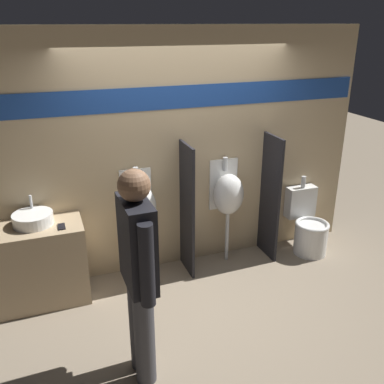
{
  "coord_description": "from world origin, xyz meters",
  "views": [
    {
      "loc": [
        -1.43,
        -3.77,
        2.73
      ],
      "look_at": [
        0.0,
        0.17,
        1.05
      ],
      "focal_mm": 40.0,
      "sensor_mm": 36.0,
      "label": 1
    }
  ],
  "objects_px": {
    "person_in_vest": "(139,270)",
    "urinal_near_counter": "(139,207)",
    "cell_phone": "(62,227)",
    "toilet": "(308,228)",
    "urinal_far": "(228,194)",
    "sink_basin": "(33,219)"
  },
  "relations": [
    {
      "from": "sink_basin",
      "to": "person_in_vest",
      "type": "bearing_deg",
      "value": -62.01
    },
    {
      "from": "urinal_far",
      "to": "person_in_vest",
      "type": "height_order",
      "value": "person_in_vest"
    },
    {
      "from": "cell_phone",
      "to": "urinal_near_counter",
      "type": "bearing_deg",
      "value": 14.5
    },
    {
      "from": "urinal_near_counter",
      "to": "toilet",
      "type": "relative_size",
      "value": 1.37
    },
    {
      "from": "sink_basin",
      "to": "toilet",
      "type": "relative_size",
      "value": 0.42
    },
    {
      "from": "sink_basin",
      "to": "urinal_near_counter",
      "type": "relative_size",
      "value": 0.31
    },
    {
      "from": "urinal_near_counter",
      "to": "sink_basin",
      "type": "bearing_deg",
      "value": -177.04
    },
    {
      "from": "person_in_vest",
      "to": "urinal_near_counter",
      "type": "bearing_deg",
      "value": -14.45
    },
    {
      "from": "urinal_near_counter",
      "to": "person_in_vest",
      "type": "xyz_separation_m",
      "value": [
        -0.35,
        -1.45,
        0.13
      ]
    },
    {
      "from": "sink_basin",
      "to": "urinal_near_counter",
      "type": "bearing_deg",
      "value": 2.96
    },
    {
      "from": "cell_phone",
      "to": "person_in_vest",
      "type": "bearing_deg",
      "value": -68.55
    },
    {
      "from": "toilet",
      "to": "urinal_near_counter",
      "type": "bearing_deg",
      "value": 175.8
    },
    {
      "from": "cell_phone",
      "to": "person_in_vest",
      "type": "height_order",
      "value": "person_in_vest"
    },
    {
      "from": "cell_phone",
      "to": "toilet",
      "type": "xyz_separation_m",
      "value": [
        2.94,
        0.06,
        -0.55
      ]
    },
    {
      "from": "cell_phone",
      "to": "urinal_far",
      "type": "bearing_deg",
      "value": 6.5
    },
    {
      "from": "cell_phone",
      "to": "toilet",
      "type": "relative_size",
      "value": 0.15
    },
    {
      "from": "urinal_far",
      "to": "toilet",
      "type": "distance_m",
      "value": 1.2
    },
    {
      "from": "urinal_near_counter",
      "to": "cell_phone",
      "type": "bearing_deg",
      "value": -165.5
    },
    {
      "from": "urinal_near_counter",
      "to": "person_in_vest",
      "type": "bearing_deg",
      "value": -103.38
    },
    {
      "from": "urinal_far",
      "to": "toilet",
      "type": "xyz_separation_m",
      "value": [
        1.05,
        -0.15,
        -0.55
      ]
    },
    {
      "from": "person_in_vest",
      "to": "toilet",
      "type": "bearing_deg",
      "value": -63.22
    },
    {
      "from": "urinal_near_counter",
      "to": "urinal_far",
      "type": "xyz_separation_m",
      "value": [
        1.05,
        0.0,
        0.0
      ]
    }
  ]
}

